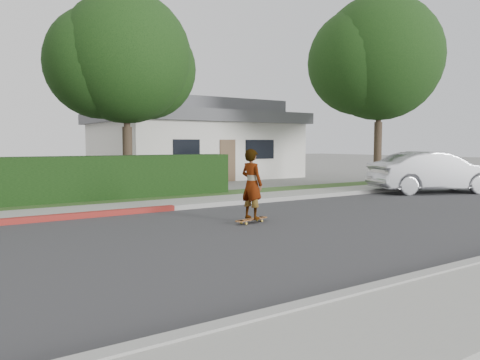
{
  "coord_description": "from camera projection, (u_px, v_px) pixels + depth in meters",
  "views": [
    {
      "loc": [
        -4.71,
        -7.87,
        1.88
      ],
      "look_at": [
        1.64,
        1.64,
        1.0
      ],
      "focal_mm": 35.0,
      "sensor_mm": 36.0,
      "label": 1
    }
  ],
  "objects": [
    {
      "name": "hedge",
      "position": [
        0.0,
        183.0,
        13.53
      ],
      "size": [
        15.0,
        1.0,
        1.5
      ],
      "primitive_type": "cube",
      "color": "black",
      "rests_on": "ground"
    },
    {
      "name": "skateboard",
      "position": [
        252.0,
        219.0,
        11.13
      ],
      "size": [
        1.05,
        0.42,
        0.1
      ],
      "rotation": [
        0.0,
        0.0,
        0.21
      ],
      "color": "gold",
      "rests_on": "ground"
    },
    {
      "name": "curb_far",
      "position": [
        139.0,
        211.0,
        12.67
      ],
      "size": [
        60.0,
        0.2,
        0.15
      ],
      "primitive_type": "cube",
      "color": "#9E9E99",
      "rests_on": "ground"
    },
    {
      "name": "road",
      "position": [
        217.0,
        239.0,
        9.28
      ],
      "size": [
        60.0,
        8.0,
        0.01
      ],
      "primitive_type": "cube",
      "color": "#2D2D30",
      "rests_on": "ground"
    },
    {
      "name": "tree_right",
      "position": [
        376.0,
        62.0,
        21.3
      ],
      "size": [
        6.32,
        5.6,
        8.56
      ],
      "color": "#33261C",
      "rests_on": "ground"
    },
    {
      "name": "planting_strip",
      "position": [
        110.0,
        202.0,
        14.75
      ],
      "size": [
        60.0,
        1.6,
        0.1
      ],
      "primitive_type": "cube",
      "color": "#2D4C1E",
      "rests_on": "ground"
    },
    {
      "name": "sidewalk_far",
      "position": [
        128.0,
        208.0,
        13.42
      ],
      "size": [
        60.0,
        1.6,
        0.12
      ],
      "primitive_type": "cube",
      "color": "gray",
      "rests_on": "ground"
    },
    {
      "name": "car_silver",
      "position": [
        434.0,
        172.0,
        17.94
      ],
      "size": [
        5.11,
        3.46,
        1.59
      ],
      "primitive_type": "imported",
      "rotation": [
        0.0,
        0.0,
        1.16
      ],
      "color": "#ACAEB3",
      "rests_on": "ground"
    },
    {
      "name": "skateboarder",
      "position": [
        252.0,
        184.0,
        11.06
      ],
      "size": [
        0.51,
        0.68,
        1.66
      ],
      "primitive_type": "imported",
      "rotation": [
        0.0,
        0.0,
        1.78
      ],
      "color": "white",
      "rests_on": "skateboard"
    },
    {
      "name": "house",
      "position": [
        193.0,
        140.0,
        26.81
      ],
      "size": [
        10.6,
        8.6,
        4.3
      ],
      "color": "beige",
      "rests_on": "ground"
    },
    {
      "name": "ground",
      "position": [
        217.0,
        239.0,
        9.28
      ],
      "size": [
        120.0,
        120.0,
        0.0
      ],
      "primitive_type": "plane",
      "color": "slate",
      "rests_on": "ground"
    },
    {
      "name": "tree_center",
      "position": [
        124.0,
        62.0,
        17.34
      ],
      "size": [
        5.66,
        4.84,
        7.44
      ],
      "color": "#33261C",
      "rests_on": "ground"
    },
    {
      "name": "sidewalk_near",
      "position": [
        451.0,
        311.0,
        5.13
      ],
      "size": [
        60.0,
        1.6,
        0.12
      ],
      "primitive_type": "cube",
      "color": "gray",
      "rests_on": "ground"
    },
    {
      "name": "curb_near",
      "position": [
        385.0,
        288.0,
        5.87
      ],
      "size": [
        60.0,
        0.2,
        0.15
      ],
      "primitive_type": "cube",
      "color": "#9E9E99",
      "rests_on": "ground"
    }
  ]
}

